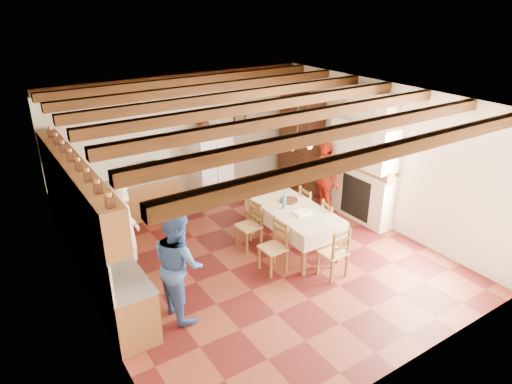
% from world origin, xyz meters
% --- Properties ---
extents(floor, '(6.00, 6.50, 0.02)m').
position_xyz_m(floor, '(0.00, 0.00, -0.01)').
color(floor, '#4E1414').
rests_on(floor, ground).
extents(ceiling, '(6.00, 6.50, 0.02)m').
position_xyz_m(ceiling, '(0.00, 0.00, 3.01)').
color(ceiling, white).
rests_on(ceiling, ground).
extents(wall_back, '(6.00, 0.02, 3.00)m').
position_xyz_m(wall_back, '(0.00, 3.26, 1.50)').
color(wall_back, beige).
rests_on(wall_back, ground).
extents(wall_front, '(6.00, 0.02, 3.00)m').
position_xyz_m(wall_front, '(0.00, -3.26, 1.50)').
color(wall_front, beige).
rests_on(wall_front, ground).
extents(wall_left, '(0.02, 6.50, 3.00)m').
position_xyz_m(wall_left, '(-3.01, 0.00, 1.50)').
color(wall_left, beige).
rests_on(wall_left, ground).
extents(wall_right, '(0.02, 6.50, 3.00)m').
position_xyz_m(wall_right, '(3.01, 0.00, 1.50)').
color(wall_right, beige).
rests_on(wall_right, ground).
extents(ceiling_beams, '(6.00, 6.30, 0.16)m').
position_xyz_m(ceiling_beams, '(0.00, 0.00, 2.91)').
color(ceiling_beams, '#351C0F').
rests_on(ceiling_beams, ground).
extents(lower_cabinets_left, '(0.60, 4.30, 0.86)m').
position_xyz_m(lower_cabinets_left, '(-2.70, 1.05, 0.43)').
color(lower_cabinets_left, brown).
rests_on(lower_cabinets_left, ground).
extents(lower_cabinets_back, '(2.30, 0.60, 0.86)m').
position_xyz_m(lower_cabinets_back, '(-1.55, 2.95, 0.43)').
color(lower_cabinets_back, brown).
rests_on(lower_cabinets_back, ground).
extents(countertop_left, '(0.62, 4.30, 0.04)m').
position_xyz_m(countertop_left, '(-2.70, 1.05, 0.88)').
color(countertop_left, slate).
rests_on(countertop_left, lower_cabinets_left).
extents(countertop_back, '(2.34, 0.62, 0.04)m').
position_xyz_m(countertop_back, '(-1.55, 2.95, 0.88)').
color(countertop_back, slate).
rests_on(countertop_back, lower_cabinets_back).
extents(backsplash_left, '(0.03, 4.30, 0.60)m').
position_xyz_m(backsplash_left, '(-2.98, 1.05, 1.20)').
color(backsplash_left, white).
rests_on(backsplash_left, ground).
extents(backsplash_back, '(2.30, 0.03, 0.60)m').
position_xyz_m(backsplash_back, '(-1.55, 3.23, 1.20)').
color(backsplash_back, white).
rests_on(backsplash_back, ground).
extents(upper_cabinets, '(0.35, 4.20, 0.70)m').
position_xyz_m(upper_cabinets, '(-2.83, 1.05, 1.85)').
color(upper_cabinets, brown).
rests_on(upper_cabinets, ground).
extents(fireplace, '(0.56, 1.60, 2.80)m').
position_xyz_m(fireplace, '(2.72, 0.20, 1.40)').
color(fireplace, '#F0DEC7').
rests_on(fireplace, ground).
extents(wall_picture, '(0.34, 0.03, 0.42)m').
position_xyz_m(wall_picture, '(1.55, 3.23, 1.85)').
color(wall_picture, black).
rests_on(wall_picture, ground).
extents(refrigerator, '(0.92, 0.78, 1.75)m').
position_xyz_m(refrigerator, '(0.55, 2.96, 0.87)').
color(refrigerator, white).
rests_on(refrigerator, floor).
extents(hutch, '(0.69, 1.37, 2.40)m').
position_xyz_m(hutch, '(2.75, 2.32, 1.20)').
color(hutch, '#3C2314').
rests_on(hutch, floor).
extents(dining_table, '(1.05, 1.97, 0.85)m').
position_xyz_m(dining_table, '(0.78, 0.02, 0.77)').
color(dining_table, '#F3E2CF').
rests_on(dining_table, floor).
extents(chandelier, '(0.47, 0.47, 0.03)m').
position_xyz_m(chandelier, '(0.78, 0.02, 2.25)').
color(chandelier, black).
rests_on(chandelier, ground).
extents(chair_left_near, '(0.41, 0.43, 0.96)m').
position_xyz_m(chair_left_near, '(-0.02, -0.42, 0.48)').
color(chair_left_near, brown).
rests_on(chair_left_near, floor).
extents(chair_left_far, '(0.42, 0.44, 0.96)m').
position_xyz_m(chair_left_far, '(0.06, 0.51, 0.48)').
color(chair_left_far, brown).
rests_on(chair_left_far, floor).
extents(chair_right_near, '(0.49, 0.51, 0.96)m').
position_xyz_m(chair_right_near, '(1.47, -0.37, 0.48)').
color(chair_right_near, brown).
rests_on(chair_right_near, floor).
extents(chair_right_far, '(0.43, 0.45, 0.96)m').
position_xyz_m(chair_right_far, '(1.54, 0.41, 0.48)').
color(chair_right_far, brown).
rests_on(chair_right_far, floor).
extents(chair_end_near, '(0.44, 0.42, 0.96)m').
position_xyz_m(chair_end_near, '(0.77, -1.12, 0.48)').
color(chair_end_near, brown).
rests_on(chair_end_near, floor).
extents(chair_end_far, '(0.46, 0.44, 0.96)m').
position_xyz_m(chair_end_far, '(0.77, 1.24, 0.48)').
color(chair_end_far, brown).
rests_on(chair_end_far, floor).
extents(person_man, '(0.59, 0.76, 1.84)m').
position_xyz_m(person_man, '(-2.26, 0.61, 0.92)').
color(person_man, white).
rests_on(person_man, floor).
extents(person_woman_blue, '(0.69, 0.87, 1.75)m').
position_xyz_m(person_woman_blue, '(-1.87, -0.59, 0.88)').
color(person_woman_blue, '#37599F').
rests_on(person_woman_blue, floor).
extents(person_woman_red, '(0.55, 1.06, 1.72)m').
position_xyz_m(person_woman_red, '(2.23, 0.81, 0.86)').
color(person_woman_red, '#B72A17').
rests_on(person_woman_red, floor).
extents(microwave, '(0.55, 0.40, 0.28)m').
position_xyz_m(microwave, '(-0.94, 2.95, 1.04)').
color(microwave, silver).
rests_on(microwave, countertop_back).
extents(fridge_vase, '(0.37, 0.37, 0.31)m').
position_xyz_m(fridge_vase, '(0.41, 2.96, 1.90)').
color(fridge_vase, '#3C2314').
rests_on(fridge_vase, refrigerator).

